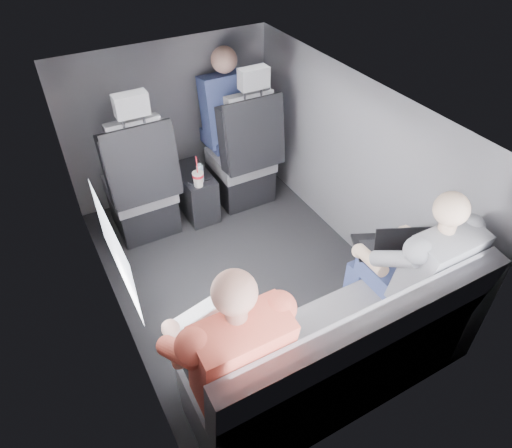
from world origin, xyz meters
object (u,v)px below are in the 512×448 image
water_bottle (200,173)px  passenger_front_right (226,111)px  laptop_black (390,246)px  passenger_rear_left (228,353)px  front_seat_right (244,161)px  passenger_rear_right (413,269)px  rear_bench (333,358)px  laptop_white (213,325)px  center_console (195,192)px  front_seat_left (142,191)px  soda_cup (198,179)px

water_bottle → passenger_front_right: passenger_front_right is taller
laptop_black → passenger_rear_left: bearing=-170.2°
front_seat_right → water_bottle: size_ratio=8.06×
passenger_rear_right → passenger_front_right: bearing=94.4°
passenger_rear_left → passenger_front_right: 2.30m
rear_bench → laptop_white: rear_bench is taller
front_seat_right → center_console: bearing=174.9°
water_bottle → laptop_black: size_ratio=0.36×
laptop_white → passenger_front_right: (1.00, 1.88, 0.12)m
front_seat_right → laptop_black: size_ratio=2.92×
laptop_white → front_seat_left: bearing=85.7°
water_bottle → passenger_rear_left: bearing=-109.0°
soda_cup → laptop_white: size_ratio=0.65×
center_console → soda_cup: 0.33m
front_seat_right → passenger_rear_right: 1.83m
center_console → water_bottle: (0.01, -0.14, 0.27)m
water_bottle → passenger_rear_left: passenger_rear_left is taller
laptop_white → passenger_front_right: size_ratio=0.48×
soda_cup → laptop_white: (-0.54, -1.47, 0.17)m
passenger_rear_left → soda_cup: bearing=71.7°
center_console → water_bottle: size_ratio=3.06×
passenger_rear_left → passenger_front_right: bearing=63.9°
front_seat_right → center_console: front_seat_right is taller
passenger_rear_left → laptop_black: bearing=9.8°
front_seat_right → water_bottle: bearing=-167.6°
center_console → laptop_black: (0.59, -1.64, 0.43)m
water_bottle → passenger_rear_left: size_ratio=0.13×
front_seat_left → passenger_front_right: size_ratio=1.47×
rear_bench → passenger_rear_right: (0.59, 0.10, 0.32)m
laptop_white → laptop_black: size_ratio=0.96×
front_seat_right → soda_cup: size_ratio=4.68×
laptop_black → passenger_rear_left: passenger_rear_left is taller
front_seat_right → passenger_rear_right: front_seat_right is taller
center_console → rear_bench: 1.94m
center_console → passenger_rear_right: bearing=-72.3°
center_console → rear_bench: size_ratio=0.30×
passenger_rear_right → passenger_front_right: (-0.16, 2.06, 0.13)m
front_seat_right → passenger_rear_left: (-1.03, -1.81, 0.24)m
rear_bench → soda_cup: bearing=91.1°
front_seat_right → laptop_white: front_seat_right is taller
water_bottle → laptop_black: 1.62m
laptop_black → passenger_front_right: passenger_front_right is taller
front_seat_right → laptop_white: (-1.02, -1.63, 0.24)m
front_seat_right → passenger_rear_left: size_ratio=1.01×
water_bottle → passenger_rear_right: 1.81m
front_seat_right → water_bottle: 0.46m
water_bottle → laptop_black: bearing=-68.8°
soda_cup → rear_bench: bearing=-88.9°
laptop_white → laptop_black: bearing=1.1°
laptop_white → passenger_rear_right: size_ratio=0.34×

